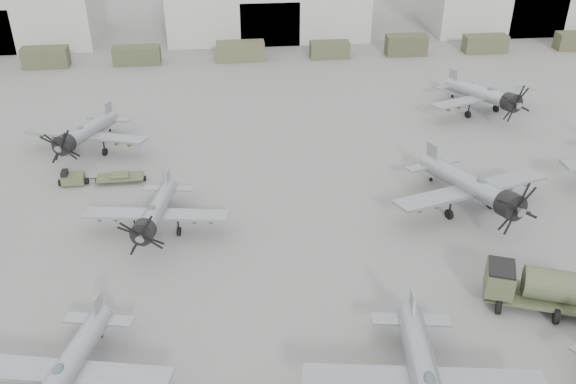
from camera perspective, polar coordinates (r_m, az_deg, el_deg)
name	(u,v)px	position (r m, az deg, el deg)	size (l,w,h in m)	color
ground	(336,321)	(42.60, 4.25, -11.36)	(220.00, 220.00, 0.00)	#525350
hangar_center	(266,2)	(96.08, -1.93, 16.57)	(29.00, 14.80, 8.70)	#9E9F95
support_truck_1	(46,57)	(88.29, -20.75, 11.13)	(5.71, 2.20, 2.53)	#3E402A
support_truck_2	(137,55)	(86.11, -13.29, 11.75)	(5.99, 2.20, 2.28)	#3A3F29
support_truck_3	(240,51)	(85.35, -4.26, 12.38)	(6.24, 2.20, 2.45)	#48482F
support_truck_4	(330,50)	(86.47, 3.72, 12.52)	(5.11, 2.20, 2.07)	#3E422B
support_truck_5	(406,45)	(88.58, 10.46, 12.73)	(5.37, 2.20, 2.64)	#3B3B26
support_truck_6	(485,44)	(92.16, 17.13, 12.49)	(5.80, 2.20, 2.28)	#42432C
aircraft_near_0	(65,373)	(38.46, -19.23, -14.92)	(11.76, 10.58, 4.67)	gray
aircraft_near_1	(426,382)	(36.36, 12.15, -16.18)	(13.37, 12.03, 5.31)	gray
aircraft_mid_1	(155,213)	(49.93, -11.78, -1.84)	(11.37, 10.23, 4.51)	gray
aircraft_mid_2	(475,188)	(53.37, 16.29, 0.36)	(13.60, 12.25, 5.44)	gray
aircraft_far_0	(84,134)	(63.56, -17.69, 4.96)	(11.82, 10.64, 4.73)	gray
aircraft_far_1	(486,95)	(71.81, 17.18, 8.21)	(12.48, 11.24, 5.01)	#92959A
fuel_tanker	(546,287)	(45.59, 21.92, -7.83)	(8.25, 5.15, 3.03)	#40482F
tug_trailer	(91,178)	(59.03, -17.10, 1.18)	(7.08, 1.56, 1.42)	#42482F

